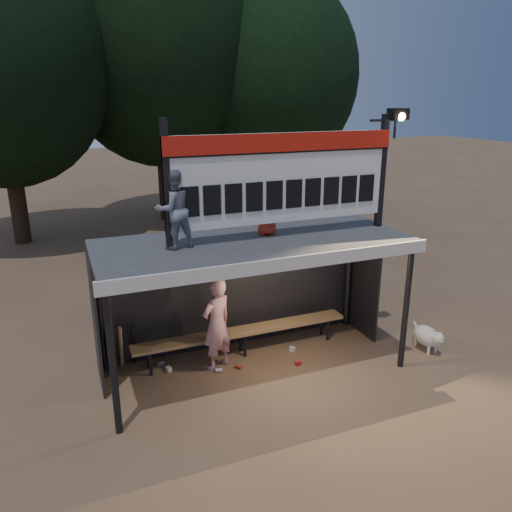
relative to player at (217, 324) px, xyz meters
The scene contains 12 objects.
ground 1.03m from the player, 25.15° to the right, with size 80.00×80.00×0.00m, color brown.
player is the anchor object (origin of this frame).
child_a 2.22m from the player, 160.12° to the right, with size 0.58×0.45×1.19m, color slate.
child_b 2.13m from the player, ahead, with size 0.42×0.27×0.86m, color #AD2A1A.
dugout_shelter 1.18m from the player, ahead, with size 5.10×2.08×2.32m.
scoreboard_assembly 2.77m from the player, 13.80° to the right, with size 4.10×0.27×1.99m.
bench 0.74m from the player, 26.23° to the left, with size 4.00×0.35×0.48m.
tree_mid 12.54m from the player, 82.03° to the left, with size 7.22×7.22×10.36m.
tree_right 12.44m from the player, 61.43° to the left, with size 6.08×6.08×8.72m.
dog 3.92m from the player, 13.09° to the right, with size 0.36×0.81×0.49m.
bats 1.68m from the player, 160.33° to the left, with size 0.47×0.33×0.84m.
litter 0.81m from the player, ahead, with size 2.49×1.00×0.08m.
Camera 1 is at (-2.83, -7.10, 4.52)m, focal length 35.00 mm.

